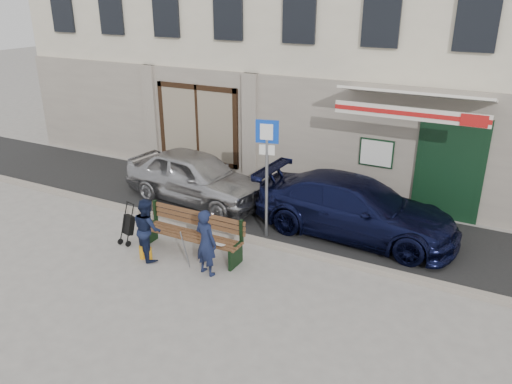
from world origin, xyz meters
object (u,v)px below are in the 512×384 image
Objects in this scene: man at (206,242)px; bench at (189,234)px; stroller at (128,226)px; woman at (147,229)px; parking_sign at (267,160)px; car_navy at (355,208)px; car_silver at (196,177)px.

bench is at bearing -21.49° from man.
woman is at bearing -7.51° from stroller.
parking_sign is 3.45m from stroller.
stroller is at bearing 124.53° from car_navy.
car_silver reaches higher than bench.
woman is (-0.65, -0.56, 0.22)m from bench.
car_navy is at bearing 16.68° from parking_sign.
car_navy is 1.70× the size of parking_sign.
car_silver reaches higher than car_navy.
parking_sign is (-1.78, -1.02, 1.18)m from car_navy.
man is (2.32, -3.05, 0.00)m from car_silver.
parking_sign is 1.15× the size of bench.
car_silver reaches higher than stroller.
car_silver is 3.19m from woman.
bench is (-2.88, -2.54, -0.22)m from car_navy.
man is 1.04× the size of woman.
car_navy is at bearing 46.44° from stroller.
woman is at bearing -139.54° from bench.
car_silver reaches higher than woman.
man reaches higher than stroller.
woman is at bearing 133.58° from car_navy.
stroller is at bearing 9.66° from woman.
stroller is at bearing 4.55° from man.
parking_sign is at bearing -86.19° from man.
parking_sign reaches higher than stroller.
stroller is (-4.39, -2.76, -0.27)m from car_navy.
car_navy reaches higher than stroller.
woman is 1.45× the size of stroller.
bench is (-1.10, -1.52, -1.40)m from parking_sign.
car_navy is at bearing -111.82° from man.
woman is (-1.45, -0.02, -0.02)m from man.
woman is (-1.76, -2.08, -1.18)m from parking_sign.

